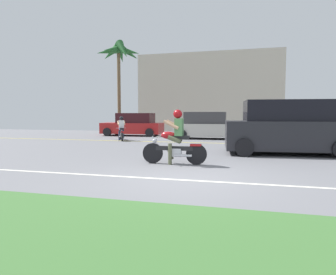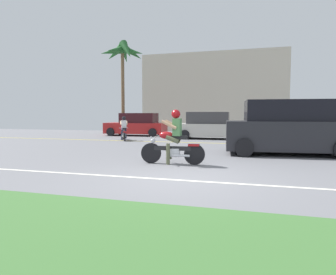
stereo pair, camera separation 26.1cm
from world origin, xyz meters
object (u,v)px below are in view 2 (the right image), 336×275
object	(u,v)px
motorcyclist_distant	(124,130)
parked_car_0	(137,125)
motorcyclist	(173,141)
parked_car_1	(211,126)
suv_nearby	(288,128)
palm_tree_0	(123,55)
parked_car_2	(319,127)

from	to	relation	value
motorcyclist_distant	parked_car_0	bearing A→B (deg)	101.41
motorcyclist	parked_car_0	bearing A→B (deg)	117.11
motorcyclist_distant	motorcyclist	bearing A→B (deg)	-55.95
parked_car_1	motorcyclist_distant	distance (m)	5.17
suv_nearby	motorcyclist_distant	xyz separation A→B (m)	(-8.27, 3.81, -0.39)
suv_nearby	palm_tree_0	size ratio (longest dim) A/B	0.67
suv_nearby	motorcyclist_distant	size ratio (longest dim) A/B	3.18
parked_car_2	palm_tree_0	distance (m)	14.55
parked_car_0	parked_car_2	distance (m)	11.62
motorcyclist	parked_car_2	xyz separation A→B (m)	(6.01, 11.79, -0.00)
suv_nearby	motorcyclist_distant	distance (m)	9.11
parked_car_2	motorcyclist_distant	size ratio (longest dim) A/B	3.04
parked_car_1	palm_tree_0	xyz separation A→B (m)	(-7.23, 3.37, 5.20)
motorcyclist	suv_nearby	xyz separation A→B (m)	(3.45, 3.32, 0.28)
parked_car_0	motorcyclist	bearing A→B (deg)	-62.89
suv_nearby	parked_car_2	distance (m)	8.85
motorcyclist	palm_tree_0	size ratio (longest dim) A/B	0.27
suv_nearby	parked_car_1	world-z (taller)	suv_nearby
motorcyclist_distant	parked_car_1	bearing A→B (deg)	28.36
motorcyclist	suv_nearby	distance (m)	4.80
motorcyclist	motorcyclist_distant	xyz separation A→B (m)	(-4.82, 7.13, -0.11)
parked_car_1	parked_car_2	size ratio (longest dim) A/B	0.96
motorcyclist	parked_car_2	distance (m)	13.23
parked_car_1	motorcyclist_distant	size ratio (longest dim) A/B	2.91
motorcyclist	motorcyclist_distant	distance (m)	8.60
suv_nearby	parked_car_0	size ratio (longest dim) A/B	1.12
suv_nearby	motorcyclist_distant	world-z (taller)	suv_nearby
motorcyclist_distant	parked_car_2	bearing A→B (deg)	23.31
suv_nearby	parked_car_0	xyz separation A→B (m)	(-9.03, 7.57, -0.24)
parked_car_0	palm_tree_0	distance (m)	5.94
parked_car_1	palm_tree_0	size ratio (longest dim) A/B	0.61
parked_car_0	parked_car_1	world-z (taller)	parked_car_1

